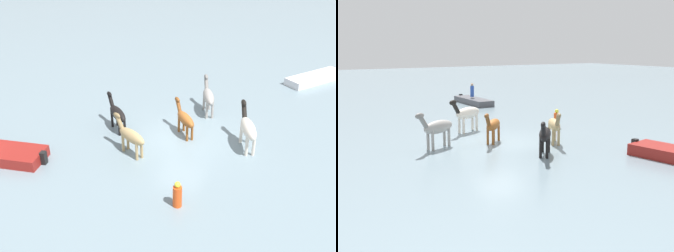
% 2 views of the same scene
% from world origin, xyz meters
% --- Properties ---
extents(ground_plane, '(151.03, 151.03, 0.00)m').
position_xyz_m(ground_plane, '(0.00, 0.00, 0.00)').
color(ground_plane, gray).
extents(horse_rear_stallion, '(1.76, 1.95, 1.77)m').
position_xyz_m(horse_rear_stallion, '(-0.38, 3.41, 0.98)').
color(horse_rear_stallion, black).
rests_on(horse_rear_stallion, ground_plane).
extents(horse_dark_mare, '(2.39, 1.38, 1.92)m').
position_xyz_m(horse_dark_mare, '(3.29, -0.43, 1.06)').
color(horse_dark_mare, '#9E9993').
rests_on(horse_dark_mare, ground_plane).
extents(horse_pinto_flank, '(1.83, 1.75, 1.71)m').
position_xyz_m(horse_pinto_flank, '(0.37, -0.06, 0.94)').
color(horse_pinto_flank, brown).
rests_on(horse_pinto_flank, ground_plane).
extents(horse_lead, '(2.51, 1.45, 2.01)m').
position_xyz_m(horse_lead, '(0.28, -3.28, 1.11)').
color(horse_lead, silver).
rests_on(horse_lead, ground_plane).
extents(horse_chestnut_trailing, '(1.35, 2.19, 1.77)m').
position_xyz_m(horse_chestnut_trailing, '(-2.26, 1.70, 0.98)').
color(horse_chestnut_trailing, tan).
rests_on(horse_chestnut_trailing, ground_plane).
extents(boat_launch_far, '(1.49, 5.30, 0.75)m').
position_xyz_m(boat_launch_far, '(-5.51, -13.95, 0.18)').
color(boat_launch_far, '#4C4C51').
rests_on(boat_launch_far, ground_plane).
extents(person_boatman_standing, '(0.32, 0.32, 1.19)m').
position_xyz_m(person_boatman_standing, '(-5.52, -14.13, 1.15)').
color(person_boatman_standing, '#2D51B2').
rests_on(person_boatman_standing, boat_launch_far).
extents(buoy_channel_marker, '(0.36, 0.36, 1.14)m').
position_xyz_m(buoy_channel_marker, '(-5.05, -1.67, 0.51)').
color(buoy_channel_marker, '#E54C19').
rests_on(buoy_channel_marker, ground_plane).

